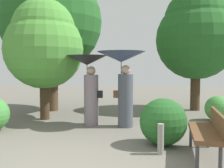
# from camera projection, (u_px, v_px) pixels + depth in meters

# --- Properties ---
(person_left) EXTENTS (1.13, 1.13, 1.96)m
(person_left) POSITION_uv_depth(u_px,v_px,m) (89.00, 76.00, 7.36)
(person_left) COLOR gray
(person_left) RESTS_ON ground
(person_right) EXTENTS (1.31, 1.31, 2.06)m
(person_right) POSITION_uv_depth(u_px,v_px,m) (123.00, 71.00, 7.10)
(person_right) COLOR #474C56
(person_right) RESTS_ON ground
(park_bench) EXTENTS (0.51, 1.51, 0.83)m
(park_bench) POSITION_uv_depth(u_px,v_px,m) (209.00, 130.00, 4.65)
(park_bench) COLOR #38383D
(park_bench) RESTS_ON ground
(tree_near_left) EXTENTS (3.77, 3.77, 5.75)m
(tree_near_left) POSITION_uv_depth(u_px,v_px,m) (51.00, 13.00, 9.72)
(tree_near_left) COLOR #4C3823
(tree_near_left) RESTS_ON ground
(tree_near_right) EXTENTS (3.01, 3.01, 4.61)m
(tree_near_right) POSITION_uv_depth(u_px,v_px,m) (196.00, 33.00, 9.83)
(tree_near_right) COLOR #42301E
(tree_near_right) RESTS_ON ground
(tree_mid_left) EXTENTS (2.44, 2.44, 3.75)m
(tree_mid_left) POSITION_uv_depth(u_px,v_px,m) (44.00, 43.00, 8.08)
(tree_mid_left) COLOR #42301E
(tree_mid_left) RESTS_ON ground
(bush_path_left) EXTENTS (0.98, 0.98, 0.98)m
(bush_path_left) POSITION_uv_depth(u_px,v_px,m) (163.00, 122.00, 5.43)
(bush_path_left) COLOR #235B23
(bush_path_left) RESTS_ON ground
(bush_far_side) EXTENTS (0.77, 0.77, 0.77)m
(bush_far_side) POSITION_uv_depth(u_px,v_px,m) (218.00, 108.00, 7.93)
(bush_far_side) COLOR #428C3D
(bush_far_side) RESTS_ON ground
(path_marker_post) EXTENTS (0.12, 0.12, 0.57)m
(path_marker_post) POSITION_uv_depth(u_px,v_px,m) (161.00, 139.00, 4.87)
(path_marker_post) COLOR gray
(path_marker_post) RESTS_ON ground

